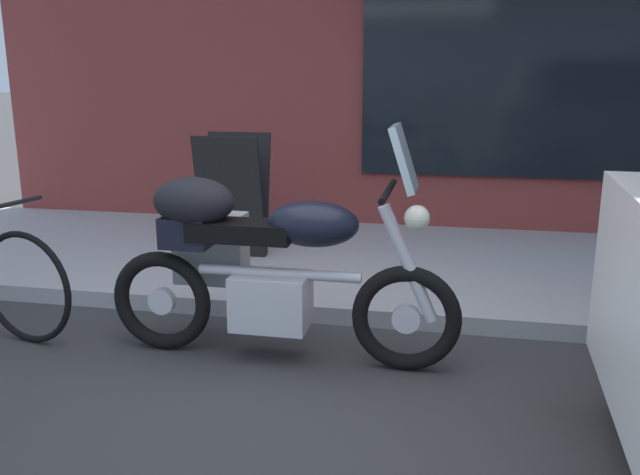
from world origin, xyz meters
name	(u,v)px	position (x,y,z in m)	size (l,w,h in m)	color
ground_plane	(282,407)	(0.00, 0.00, 0.00)	(80.00, 80.00, 0.00)	#343434
touring_motorcycle	(258,259)	(-0.29, 0.61, 0.60)	(2.08, 0.67, 1.39)	black
sandwich_board_sign	(234,195)	(-1.00, 2.29, 0.64)	(0.55, 0.43, 1.02)	black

